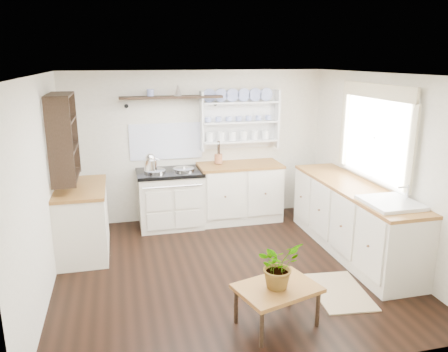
{
  "coord_description": "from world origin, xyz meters",
  "views": [
    {
      "loc": [
        -1.19,
        -4.66,
        2.47
      ],
      "look_at": [
        0.02,
        0.25,
        1.1
      ],
      "focal_mm": 35.0,
      "sensor_mm": 36.0,
      "label": 1
    }
  ],
  "objects": [
    {
      "name": "floor",
      "position": [
        0.0,
        0.0,
        0.0
      ],
      "size": [
        4.0,
        3.8,
        0.01
      ],
      "primitive_type": "cube",
      "color": "black",
      "rests_on": "ground"
    },
    {
      "name": "wall_back",
      "position": [
        0.0,
        1.9,
        1.15
      ],
      "size": [
        4.0,
        0.02,
        2.3
      ],
      "primitive_type": "cube",
      "color": "beige",
      "rests_on": "ground"
    },
    {
      "name": "wall_right",
      "position": [
        2.0,
        0.0,
        1.15
      ],
      "size": [
        0.02,
        3.8,
        2.3
      ],
      "primitive_type": "cube",
      "color": "beige",
      "rests_on": "ground"
    },
    {
      "name": "wall_left",
      "position": [
        -2.0,
        0.0,
        1.15
      ],
      "size": [
        0.02,
        3.8,
        2.3
      ],
      "primitive_type": "cube",
      "color": "beige",
      "rests_on": "ground"
    },
    {
      "name": "ceiling",
      "position": [
        0.0,
        0.0,
        2.3
      ],
      "size": [
        4.0,
        3.8,
        0.01
      ],
      "primitive_type": "cube",
      "color": "white",
      "rests_on": "wall_back"
    },
    {
      "name": "window",
      "position": [
        1.95,
        0.15,
        1.56
      ],
      "size": [
        0.08,
        1.55,
        1.22
      ],
      "color": "white",
      "rests_on": "wall_right"
    },
    {
      "name": "aga_cooker",
      "position": [
        -0.49,
        1.57,
        0.44
      ],
      "size": [
        0.96,
        0.67,
        0.89
      ],
      "color": "silver",
      "rests_on": "floor"
    },
    {
      "name": "back_cabinets",
      "position": [
        0.6,
        1.6,
        0.46
      ],
      "size": [
        1.27,
        0.63,
        0.9
      ],
      "color": "beige",
      "rests_on": "floor"
    },
    {
      "name": "right_cabinets",
      "position": [
        1.7,
        0.1,
        0.46
      ],
      "size": [
        0.62,
        2.43,
        0.9
      ],
      "color": "beige",
      "rests_on": "floor"
    },
    {
      "name": "belfast_sink",
      "position": [
        1.7,
        -0.65,
        0.8
      ],
      "size": [
        0.55,
        0.6,
        0.45
      ],
      "color": "white",
      "rests_on": "right_cabinets"
    },
    {
      "name": "left_cabinets",
      "position": [
        -1.7,
        0.9,
        0.46
      ],
      "size": [
        0.62,
        1.13,
        0.9
      ],
      "color": "beige",
      "rests_on": "floor"
    },
    {
      "name": "plate_rack",
      "position": [
        0.65,
        1.86,
        1.56
      ],
      "size": [
        1.2,
        0.22,
        0.9
      ],
      "color": "white",
      "rests_on": "wall_back"
    },
    {
      "name": "high_shelf",
      "position": [
        -0.4,
        1.78,
        1.91
      ],
      "size": [
        1.5,
        0.29,
        0.16
      ],
      "color": "black",
      "rests_on": "wall_back"
    },
    {
      "name": "left_shelving",
      "position": [
        -1.84,
        0.9,
        1.55
      ],
      "size": [
        0.28,
        0.8,
        1.05
      ],
      "primitive_type": "cube",
      "color": "black",
      "rests_on": "wall_left"
    },
    {
      "name": "kettle",
      "position": [
        -0.77,
        1.45,
        1.04
      ],
      "size": [
        0.19,
        0.19,
        0.23
      ],
      "primitive_type": null,
      "color": "silver",
      "rests_on": "aga_cooker"
    },
    {
      "name": "utensil_crock",
      "position": [
        0.28,
        1.68,
        0.98
      ],
      "size": [
        0.12,
        0.12,
        0.14
      ],
      "primitive_type": "cylinder",
      "color": "#A2603B",
      "rests_on": "back_cabinets"
    },
    {
      "name": "center_table",
      "position": [
        0.17,
        -1.22,
        0.36
      ],
      "size": [
        0.86,
        0.71,
        0.4
      ],
      "rotation": [
        0.0,
        0.0,
        0.28
      ],
      "color": "brown",
      "rests_on": "floor"
    },
    {
      "name": "potted_plant",
      "position": [
        0.17,
        -1.22,
        0.62
      ],
      "size": [
        0.51,
        0.48,
        0.44
      ],
      "primitive_type": "imported",
      "rotation": [
        0.0,
        0.0,
        0.42
      ],
      "color": "#3F7233",
      "rests_on": "center_table"
    },
    {
      "name": "floor_rug",
      "position": [
        1.05,
        -0.82,
        0.01
      ],
      "size": [
        0.63,
        0.9,
        0.02
      ],
      "primitive_type": "cube",
      "rotation": [
        0.0,
        0.0,
        -0.1
      ],
      "color": "#7E6349",
      "rests_on": "floor"
    }
  ]
}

